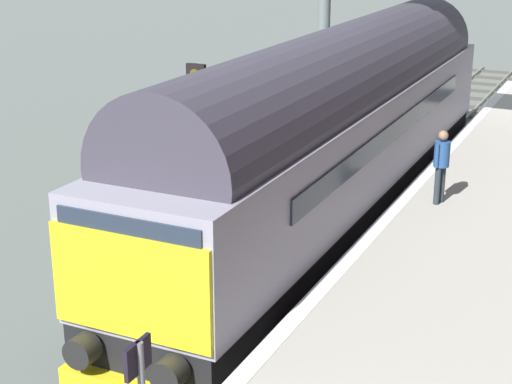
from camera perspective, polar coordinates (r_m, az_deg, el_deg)
name	(u,v)px	position (r m, az deg, el deg)	size (l,w,h in m)	color
ground_plane	(187,361)	(13.75, -4.87, -11.80)	(140.00, 140.00, 0.00)	#59605B
track_main	(187,358)	(13.73, -4.87, -11.60)	(2.50, 60.00, 0.15)	slate
diesel_locomotive	(339,123)	(18.87, 5.85, 4.87)	(2.74, 17.72, 4.68)	black
signal_post_mid	(198,129)	(17.64, -4.10, 4.44)	(0.44, 0.22, 4.06)	gray
waiting_passenger	(441,160)	(18.03, 12.95, 2.21)	(0.43, 0.49, 1.64)	#263036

